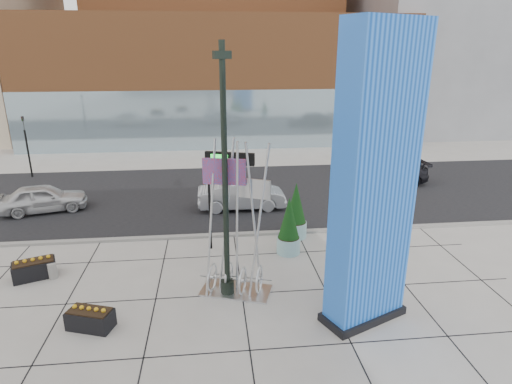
{
  "coord_description": "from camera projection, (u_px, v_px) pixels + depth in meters",
  "views": [
    {
      "loc": [
        0.09,
        -14.15,
        8.23
      ],
      "look_at": [
        1.82,
        2.0,
        2.78
      ],
      "focal_mm": 30.0,
      "sensor_mm": 36.0,
      "label": 1
    }
  ],
  "objects": [
    {
      "name": "public_art_sculpture",
      "position": [
        236.0,
        255.0,
        14.81
      ],
      "size": [
        2.69,
        1.92,
        5.53
      ],
      "rotation": [
        0.0,
        0.0,
        -0.32
      ],
      "color": "silver",
      "rests_on": "ground"
    },
    {
      "name": "building_grey_parking",
      "position": [
        450.0,
        41.0,
        45.87
      ],
      "size": [
        20.0,
        18.0,
        18.0
      ],
      "primitive_type": "cube",
      "color": "slate",
      "rests_on": "ground"
    },
    {
      "name": "round_planter_west",
      "position": [
        296.0,
        212.0,
        19.33
      ],
      "size": [
        1.04,
        1.04,
        2.6
      ],
      "color": "#94C5C8",
      "rests_on": "ground"
    },
    {
      "name": "box_planter_south",
      "position": [
        90.0,
        318.0,
        13.18
      ],
      "size": [
        1.52,
        1.09,
        0.76
      ],
      "rotation": [
        0.0,
        0.0,
        -0.32
      ],
      "color": "black",
      "rests_on": "ground"
    },
    {
      "name": "curb_edge",
      "position": [
        212.0,
        235.0,
        19.7
      ],
      "size": [
        80.0,
        0.3,
        0.12
      ],
      "primitive_type": "cube",
      "color": "gray",
      "rests_on": "ground"
    },
    {
      "name": "car_white_west",
      "position": [
        43.0,
        198.0,
        22.55
      ],
      "size": [
        4.6,
        2.72,
        1.47
      ],
      "primitive_type": "imported",
      "rotation": [
        0.0,
        0.0,
        1.81
      ],
      "color": "silver",
      "rests_on": "ground"
    },
    {
      "name": "overhead_street_sign",
      "position": [
        226.0,
        166.0,
        17.48
      ],
      "size": [
        1.99,
        0.77,
        4.31
      ],
      "rotation": [
        0.0,
        0.0,
        -0.3
      ],
      "color": "black",
      "rests_on": "ground"
    },
    {
      "name": "concrete_bollard",
      "position": [
        53.0,
        271.0,
        16.06
      ],
      "size": [
        0.32,
        0.32,
        0.62
      ],
      "primitive_type": "cylinder",
      "color": "gray",
      "rests_on": "ground"
    },
    {
      "name": "round_planter_mid",
      "position": [
        289.0,
        227.0,
        17.81
      ],
      "size": [
        0.99,
        0.99,
        2.48
      ],
      "color": "#94C5C8",
      "rests_on": "ground"
    },
    {
      "name": "round_planter_east",
      "position": [
        364.0,
        212.0,
        19.71
      ],
      "size": [
        0.9,
        0.9,
        2.24
      ],
      "color": "#94C5C8",
      "rests_on": "ground"
    },
    {
      "name": "tower_glass_front",
      "position": [
        221.0,
        120.0,
        36.18
      ],
      "size": [
        34.0,
        0.6,
        5.0
      ],
      "primitive_type": "cube",
      "color": "#8CA5B2",
      "rests_on": "ground"
    },
    {
      "name": "tower_podium",
      "position": [
        219.0,
        80.0,
        39.75
      ],
      "size": [
        34.0,
        10.0,
        11.0
      ],
      "primitive_type": "cube",
      "color": "#95542B",
      "rests_on": "ground"
    },
    {
      "name": "lamp_post",
      "position": [
        226.0,
        201.0,
        14.02
      ],
      "size": [
        0.58,
        0.47,
        8.49
      ],
      "rotation": [
        0.0,
        0.0,
        0.34
      ],
      "color": "black",
      "rests_on": "ground"
    },
    {
      "name": "traffic_signal",
      "position": [
        27.0,
        144.0,
        28.14
      ],
      "size": [
        0.15,
        0.18,
        4.1
      ],
      "color": "black",
      "rests_on": "ground"
    },
    {
      "name": "box_planter_north",
      "position": [
        34.0,
        268.0,
        16.09
      ],
      "size": [
        1.66,
        1.24,
        0.82
      ],
      "rotation": [
        0.0,
        0.0,
        0.37
      ],
      "color": "black",
      "rests_on": "ground"
    },
    {
      "name": "street_asphalt",
      "position": [
        211.0,
        195.0,
        25.37
      ],
      "size": [
        80.0,
        12.0,
        0.02
      ],
      "primitive_type": "cube",
      "color": "black",
      "rests_on": "ground"
    },
    {
      "name": "blue_pylon",
      "position": [
        374.0,
        189.0,
        12.43
      ],
      "size": [
        2.97,
        2.22,
        9.04
      ],
      "rotation": [
        0.0,
        0.0,
        0.43
      ],
      "color": "#0B42B1",
      "rests_on": "ground"
    },
    {
      "name": "ground",
      "position": [
        213.0,
        281.0,
        15.95
      ],
      "size": [
        160.0,
        160.0,
        0.0
      ],
      "primitive_type": "plane",
      "color": "#9E9991",
      "rests_on": "ground"
    },
    {
      "name": "car_dark_east",
      "position": [
        388.0,
        173.0,
        27.1
      ],
      "size": [
        5.11,
        2.24,
        1.46
      ],
      "primitive_type": "imported",
      "rotation": [
        0.0,
        0.0,
        -1.53
      ],
      "color": "black",
      "rests_on": "ground"
    },
    {
      "name": "car_silver_mid",
      "position": [
        242.0,
        195.0,
        22.96
      ],
      "size": [
        4.7,
        1.67,
        1.54
      ],
      "primitive_type": "imported",
      "rotation": [
        0.0,
        0.0,
        1.58
      ],
      "color": "#B3B5BC",
      "rests_on": "ground"
    }
  ]
}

